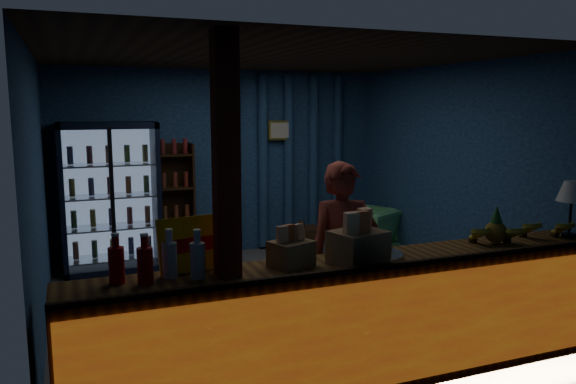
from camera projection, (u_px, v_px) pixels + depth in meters
name	position (u px, v px, depth m)	size (l,w,h in m)	color
ground	(276.00, 300.00, 6.13)	(4.60, 4.60, 0.00)	#515154
room_walls	(275.00, 157.00, 5.89)	(4.60, 4.60, 4.60)	navy
counter	(362.00, 320.00, 4.30)	(4.40, 0.57, 0.99)	brown
support_post	(227.00, 226.00, 3.80)	(0.16, 0.16, 2.60)	maroon
beverage_cooler	(110.00, 198.00, 7.18)	(1.20, 0.62, 1.90)	black
bottle_shelf	(175.00, 203.00, 7.64)	(0.50, 0.28, 1.60)	#352310
curtain_folds	(289.00, 161.00, 8.26)	(1.74, 0.14, 2.50)	navy
framed_picture	(280.00, 130.00, 8.09)	(0.36, 0.04, 0.28)	gold
shopkeeper	(343.00, 258.00, 4.79)	(0.60, 0.39, 1.64)	maroon
green_chair	(369.00, 231.00, 7.97)	(0.72, 0.74, 0.67)	#63C675
side_table	(301.00, 243.00, 7.72)	(0.52, 0.40, 0.53)	#352310
yellow_sign	(192.00, 244.00, 3.93)	(0.50, 0.18, 0.39)	yellow
soda_bottles	(158.00, 261.00, 3.72)	(0.62, 0.18, 0.34)	red
snack_box_left	(358.00, 245.00, 4.13)	(0.44, 0.39, 0.40)	#9B834B
snack_box_centre	(291.00, 252.00, 4.07)	(0.35, 0.32, 0.30)	#9B834B
pastry_tray	(372.00, 253.00, 4.35)	(0.49, 0.49, 0.08)	silver
banana_bunches	(519.00, 231.00, 4.82)	(1.06, 0.30, 0.17)	gold
table_lamp	(572.00, 194.00, 4.89)	(0.26, 0.26, 0.51)	black
pineapple	(496.00, 229.00, 4.71)	(0.18, 0.18, 0.32)	brown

